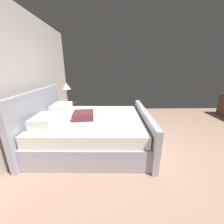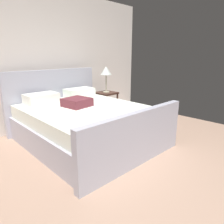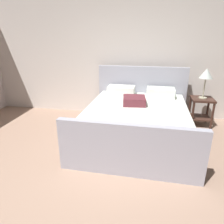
# 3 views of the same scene
# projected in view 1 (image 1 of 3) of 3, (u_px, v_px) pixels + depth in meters

# --- Properties ---
(ground_plane) EXTENTS (6.29, 6.12, 0.02)m
(ground_plane) POSITION_uv_depth(u_px,v_px,m) (182.00, 156.00, 2.66)
(ground_plane) COLOR #9E7D69
(bed) EXTENTS (2.00, 2.35, 1.18)m
(bed) POSITION_uv_depth(u_px,v_px,m) (90.00, 129.00, 2.97)
(bed) COLOR #A4A5B4
(bed) RESTS_ON ground
(nightstand_right) EXTENTS (0.44, 0.44, 0.60)m
(nightstand_right) POSITION_uv_depth(u_px,v_px,m) (69.00, 109.00, 4.16)
(nightstand_right) COLOR #3C241C
(nightstand_right) RESTS_ON ground
(table_lamp_right) EXTENTS (0.26, 0.26, 0.61)m
(table_lamp_right) POSITION_uv_depth(u_px,v_px,m) (66.00, 87.00, 3.94)
(table_lamp_right) COLOR #B7B293
(table_lamp_right) RESTS_ON nightstand_right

